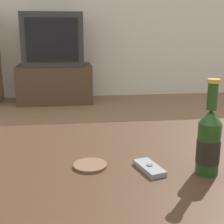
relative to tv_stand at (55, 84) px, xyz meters
name	(u,v)px	position (x,y,z in m)	size (l,w,h in m)	color
coffee_table	(103,183)	(0.26, -2.72, 0.15)	(1.36, 0.88, 0.41)	#422B1C
tv_stand	(55,84)	(0.00, 0.00, 0.00)	(0.81, 0.46, 0.42)	#4C3828
television	(53,39)	(0.00, 0.00, 0.49)	(0.63, 0.49, 0.55)	#2D2D2D
beer_bottle	(209,142)	(0.53, -2.79, 0.29)	(0.06, 0.06, 0.25)	#1E4219
cell_phone	(149,168)	(0.39, -2.75, 0.21)	(0.07, 0.12, 0.02)	gray
coaster	(90,165)	(0.23, -2.71, 0.20)	(0.10, 0.10, 0.01)	brown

